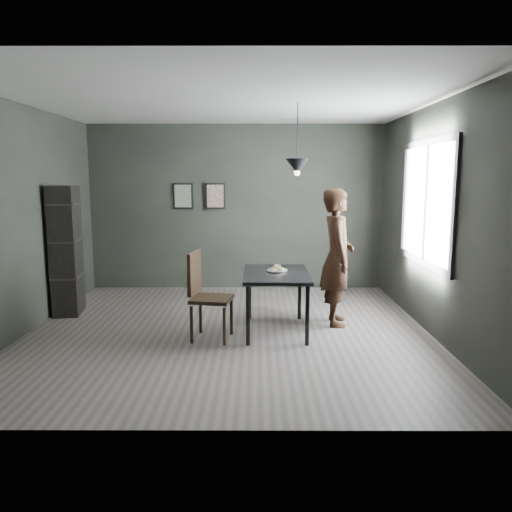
{
  "coord_description": "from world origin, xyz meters",
  "views": [
    {
      "loc": [
        0.37,
        -6.06,
        1.92
      ],
      "look_at": [
        0.35,
        0.05,
        0.95
      ],
      "focal_mm": 35.0,
      "sensor_mm": 36.0,
      "label": 1
    }
  ],
  "objects_px": {
    "woman": "(337,257)",
    "cafe_table": "(276,279)",
    "white_plate": "(277,271)",
    "shelf_unit": "(66,250)",
    "pendant_lamp": "(297,166)",
    "wood_chair": "(204,290)"
  },
  "relations": [
    {
      "from": "shelf_unit",
      "to": "pendant_lamp",
      "type": "height_order",
      "value": "pendant_lamp"
    },
    {
      "from": "white_plate",
      "to": "woman",
      "type": "distance_m",
      "value": 0.84
    },
    {
      "from": "white_plate",
      "to": "woman",
      "type": "xyz_separation_m",
      "value": [
        0.79,
        0.24,
        0.14
      ]
    },
    {
      "from": "wood_chair",
      "to": "shelf_unit",
      "type": "height_order",
      "value": "shelf_unit"
    },
    {
      "from": "woman",
      "to": "pendant_lamp",
      "type": "distance_m",
      "value": 1.3
    },
    {
      "from": "cafe_table",
      "to": "white_plate",
      "type": "xyz_separation_m",
      "value": [
        0.02,
        0.09,
        0.08
      ]
    },
    {
      "from": "white_plate",
      "to": "shelf_unit",
      "type": "bearing_deg",
      "value": 165.38
    },
    {
      "from": "cafe_table",
      "to": "pendant_lamp",
      "type": "height_order",
      "value": "pendant_lamp"
    },
    {
      "from": "white_plate",
      "to": "woman",
      "type": "bearing_deg",
      "value": 17.22
    },
    {
      "from": "white_plate",
      "to": "shelf_unit",
      "type": "xyz_separation_m",
      "value": [
        -2.94,
        0.77,
        0.15
      ]
    },
    {
      "from": "cafe_table",
      "to": "shelf_unit",
      "type": "distance_m",
      "value": 3.05
    },
    {
      "from": "shelf_unit",
      "to": "wood_chair",
      "type": "bearing_deg",
      "value": -37.5
    },
    {
      "from": "wood_chair",
      "to": "shelf_unit",
      "type": "relative_size",
      "value": 0.58
    },
    {
      "from": "wood_chair",
      "to": "shelf_unit",
      "type": "bearing_deg",
      "value": 159.94
    },
    {
      "from": "woman",
      "to": "shelf_unit",
      "type": "bearing_deg",
      "value": 84.34
    },
    {
      "from": "woman",
      "to": "cafe_table",
      "type": "bearing_deg",
      "value": 114.66
    },
    {
      "from": "white_plate",
      "to": "woman",
      "type": "relative_size",
      "value": 0.13
    },
    {
      "from": "cafe_table",
      "to": "white_plate",
      "type": "bearing_deg",
      "value": 79.72
    },
    {
      "from": "wood_chair",
      "to": "shelf_unit",
      "type": "distance_m",
      "value": 2.37
    },
    {
      "from": "shelf_unit",
      "to": "pendant_lamp",
      "type": "bearing_deg",
      "value": -21.72
    },
    {
      "from": "cafe_table",
      "to": "white_plate",
      "type": "relative_size",
      "value": 5.22
    },
    {
      "from": "woman",
      "to": "pendant_lamp",
      "type": "xyz_separation_m",
      "value": [
        -0.55,
        -0.23,
        1.16
      ]
    }
  ]
}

